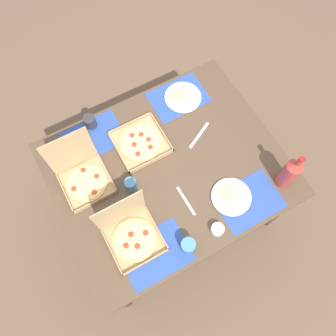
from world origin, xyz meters
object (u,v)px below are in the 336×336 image
object	(u,v)px
cup_clear_left	(188,246)
cup_clear_right	(131,185)
plate_middle	(231,197)
condiment_bowl	(217,230)
pizza_box_center	(131,234)
plate_near_right	(182,97)
pizza_box_corner_left	(140,143)
soda_bottle	(290,173)
cup_dark	(90,122)
pizza_box_corner_right	(83,176)

from	to	relation	value
cup_clear_left	cup_clear_right	bearing A→B (deg)	103.66
plate_middle	condiment_bowl	bearing A→B (deg)	-144.19
pizza_box_center	plate_near_right	world-z (taller)	pizza_box_center
pizza_box_center	pizza_box_corner_left	distance (m)	0.56
pizza_box_corner_left	cup_clear_right	world-z (taller)	cup_clear_right
pizza_box_center	plate_middle	bearing A→B (deg)	-7.53
pizza_box_center	soda_bottle	xyz separation A→B (m)	(0.90, -0.14, 0.08)
cup_clear_left	cup_dark	bearing A→B (deg)	98.63
pizza_box_corner_left	plate_middle	size ratio (longest dim) A/B	1.31
plate_near_right	cup_clear_right	size ratio (longest dim) A/B	2.46
pizza_box_center	soda_bottle	size ratio (longest dim) A/B	0.96
pizza_box_center	plate_near_right	bearing A→B (deg)	42.94
pizza_box_corner_left	condiment_bowl	distance (m)	0.69
plate_near_right	soda_bottle	distance (m)	0.82
pizza_box_center	cup_dark	size ratio (longest dim) A/B	3.59
pizza_box_corner_right	cup_clear_right	size ratio (longest dim) A/B	3.17
cup_clear_left	condiment_bowl	distance (m)	0.19
plate_middle	pizza_box_corner_right	bearing A→B (deg)	143.39
pizza_box_corner_left	pizza_box_corner_right	bearing A→B (deg)	-173.04
pizza_box_corner_right	pizza_box_corner_left	world-z (taller)	pizza_box_corner_right
condiment_bowl	plate_near_right	bearing A→B (deg)	72.37
cup_dark	condiment_bowl	size ratio (longest dim) A/B	1.20
pizza_box_corner_right	pizza_box_corner_left	distance (m)	0.39
soda_bottle	pizza_box_center	bearing A→B (deg)	171.05
pizza_box_corner_right	soda_bottle	distance (m)	1.15
plate_middle	cup_clear_right	bearing A→B (deg)	145.15
plate_near_right	cup_dark	size ratio (longest dim) A/B	2.74
pizza_box_corner_left	plate_near_right	world-z (taller)	pizza_box_corner_left
pizza_box_corner_right	cup_dark	bearing A→B (deg)	59.64
pizza_box_corner_left	cup_dark	xyz separation A→B (m)	(-0.21, 0.26, 0.03)
pizza_box_corner_right	cup_clear_left	world-z (taller)	pizza_box_corner_right
condiment_bowl	cup_dark	bearing A→B (deg)	109.34
plate_near_right	cup_clear_left	distance (m)	0.95
pizza_box_corner_right	cup_clear_left	distance (m)	0.71
pizza_box_center	condiment_bowl	world-z (taller)	pizza_box_center
cup_dark	condiment_bowl	bearing A→B (deg)	-70.66
soda_bottle	condiment_bowl	bearing A→B (deg)	-173.07
pizza_box_center	cup_clear_right	size ratio (longest dim) A/B	3.23
plate_near_right	cup_dark	xyz separation A→B (m)	(-0.60, 0.10, 0.03)
pizza_box_corner_left	soda_bottle	size ratio (longest dim) A/B	0.93
pizza_box_center	pizza_box_corner_right	world-z (taller)	pizza_box_center
pizza_box_corner_left	cup_clear_right	bearing A→B (deg)	-127.50
pizza_box_corner_left	pizza_box_center	bearing A→B (deg)	-121.92
pizza_box_corner_left	plate_near_right	xyz separation A→B (m)	(0.39, 0.16, -0.00)
cup_clear_right	condiment_bowl	bearing A→B (deg)	-56.56
cup_clear_left	condiment_bowl	bearing A→B (deg)	0.23
pizza_box_center	pizza_box_corner_right	distance (m)	0.44
plate_near_right	cup_dark	distance (m)	0.61
plate_middle	cup_dark	size ratio (longest dim) A/B	2.64
plate_middle	soda_bottle	distance (m)	0.34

